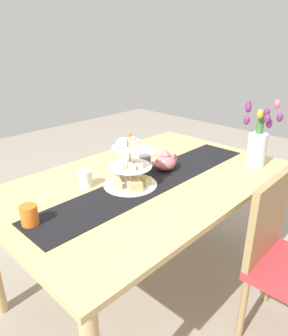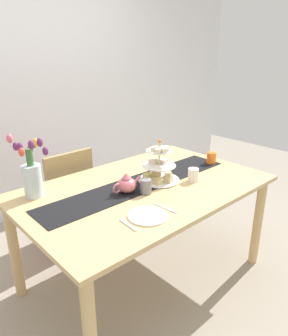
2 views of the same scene
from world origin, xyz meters
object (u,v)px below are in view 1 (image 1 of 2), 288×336
Objects in this scene: mug_orange at (29,215)px; dinner_plate_left at (140,153)px; tulip_vase at (258,142)px; mug_grey at (145,162)px; fork_left at (154,148)px; chair_left at (285,257)px; knife_left at (126,158)px; teapot at (166,161)px; dining_table at (147,193)px; tiered_cake_stand at (130,170)px; mug_white_text at (86,179)px.

dinner_plate_left is at bearing -163.41° from mug_orange.
mug_grey is (0.56, -0.45, -0.11)m from tulip_vase.
tulip_vase is at bearing 163.87° from mug_orange.
mug_grey reaches higher than fork_left.
chair_left is 1.14m from knife_left.
teapot is at bearing 70.62° from dinner_plate_left.
tulip_vase is at bearing 150.70° from dining_table.
tulip_vase reaches higher than chair_left.
mug_orange is at bearing -3.53° from tiered_cake_stand.
dinner_plate_left is 1.35× the size of knife_left.
dinner_plate_left is 2.42× the size of mug_white_text.
dining_table is at bearing 151.40° from mug_white_text.
dining_table is 7.23× the size of teapot.
fork_left is at bearing -145.75° from mug_grey.
dinner_plate_left is at bearing -130.62° from mug_grey.
tiered_cake_stand is at bearing -64.67° from chair_left.
knife_left is 0.48m from mug_white_text.
teapot reaches higher than dining_table.
teapot reaches higher than knife_left.
mug_grey is at bearing -156.07° from tiered_cake_stand.
chair_left is at bearing 139.60° from mug_orange.
mug_grey is at bearing -38.92° from tulip_vase.
chair_left is at bearing 94.26° from teapot.
tiered_cake_stand is at bearing 135.25° from mug_white_text.
chair_left is 9.58× the size of mug_white_text.
mug_grey is (0.14, -0.86, 0.33)m from chair_left.
tulip_vase reaches higher than fork_left.
mug_grey reaches higher than dining_table.
dining_table is 0.23m from teapot.
tiered_cake_stand is 0.25m from mug_white_text.
teapot is (0.06, -0.77, 0.33)m from chair_left.
teapot is 0.51m from mug_white_text.
dining_table is 5.67× the size of tiered_cake_stand.
tiered_cake_stand is 1.79× the size of knife_left.
dining_table is at bearing -29.30° from tulip_vase.
mug_orange is at bearing -2.13° from teapot.
dining_table is 0.19m from mug_grey.
tiered_cake_stand is at bearing 38.39° from dinner_plate_left.
tiered_cake_stand is 0.58m from mug_orange.
tulip_vase reaches higher than knife_left.
teapot is 0.89m from mug_orange.
dinner_plate_left is at bearing -62.55° from tulip_vase.
mug_grey is (0.35, 0.24, 0.05)m from fork_left.
dinner_plate_left is 1.05m from mug_orange.
mug_white_text is at bearing -60.21° from chair_left.
mug_white_text is at bearing 12.16° from fork_left.
tulip_vase reaches higher than teapot.
fork_left is (-0.14, 0.00, -0.00)m from dinner_plate_left.
knife_left is (0.14, 0.00, -0.00)m from dinner_plate_left.
dinner_plate_left is (-0.28, -0.33, 0.10)m from dining_table.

